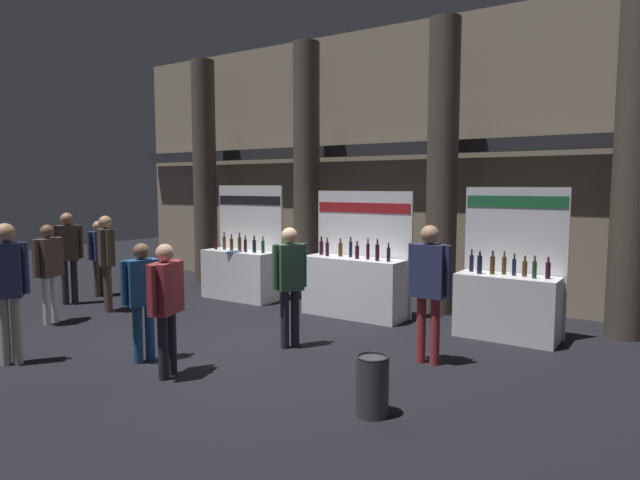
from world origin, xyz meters
The scene contains 15 objects.
ground_plane centered at (0.00, 0.00, 0.00)m, with size 28.87×28.87×0.00m, color black.
hall_colonnade centered at (0.00, 4.22, 2.74)m, with size 14.44×1.39×5.55m.
exhibitor_booth_0 centered at (-2.36, 2.38, 0.60)m, with size 1.68×0.71×2.32m.
exhibitor_booth_1 centered at (0.34, 2.36, 0.61)m, with size 1.92×0.66×2.22m.
exhibitor_booth_2 centered at (2.99, 2.42, 0.59)m, with size 1.56×0.66×2.30m.
trash_bin centered at (2.63, -1.22, 0.31)m, with size 0.34×0.34×0.62m.
visitor_0 centered at (-5.01, 0.92, 0.93)m, with size 0.24×0.50×1.58m.
visitor_1 centered at (-4.78, 0.11, 1.08)m, with size 0.42×0.46×1.80m.
visitor_2 centered at (0.03, -1.61, 0.98)m, with size 0.36×0.60×1.63m.
visitor_3 centered at (-0.69, -1.39, 0.93)m, with size 0.33×0.55×1.58m.
visitor_4 centered at (0.53, 0.20, 1.03)m, with size 0.37×0.47×1.73m.
visitor_5 centered at (-2.02, -2.43, 1.11)m, with size 0.40×0.43×1.85m.
visitor_6 centered at (-3.64, -0.95, 1.01)m, with size 0.39×0.59×1.67m.
visitor_7 centered at (-3.63, 0.14, 1.06)m, with size 0.48×0.38×1.77m.
visitor_8 centered at (2.46, 0.62, 1.10)m, with size 0.57×0.25×1.82m.
Camera 1 is at (5.20, -6.00, 2.33)m, focal length 30.95 mm.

